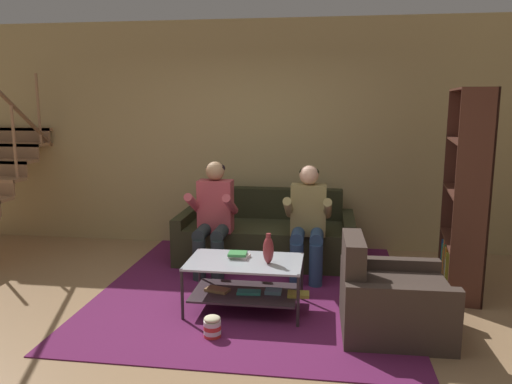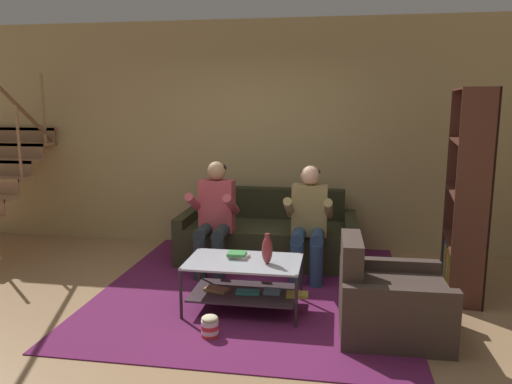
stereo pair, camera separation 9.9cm
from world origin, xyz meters
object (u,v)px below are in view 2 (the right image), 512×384
Objects in this scene: popcorn_tub at (210,326)px; couch at (268,237)px; vase at (267,250)px; bookshelf at (468,215)px; person_seated_left at (215,213)px; book_stack at (238,255)px; person_seated_right at (309,218)px; armchair at (389,302)px; coffee_table at (245,278)px.

couch is at bearing 85.05° from popcorn_tub.
bookshelf reaches higher than vase.
person_seated_left is 1.00m from book_stack.
couch reaches higher than popcorn_tub.
bookshelf is 2.81m from popcorn_tub.
book_stack is at bearing -124.17° from person_seated_right.
couch is at bearing 133.65° from person_seated_right.
couch reaches higher than armchair.
armchair reaches higher than book_stack.
person_seated_left is at bearing 125.83° from vase.
vase is at bearing -54.17° from person_seated_left.
person_seated_left is 2.63m from bookshelf.
person_seated_left is 4.50× the size of vase.
coffee_table is at bearing -43.54° from book_stack.
person_seated_left is (-0.52, -0.54, 0.39)m from couch.
book_stack is (-0.09, 0.08, 0.19)m from coffee_table.
popcorn_tub is at bearing -77.70° from person_seated_left.
coffee_table is at bearing -61.56° from person_seated_left.
armchair is (0.73, -1.23, -0.40)m from person_seated_right.
person_seated_left is 1.68m from popcorn_tub.
bookshelf is 1.53m from armchair.
couch is 11.05× the size of popcorn_tub.
book_stack is 0.78m from popcorn_tub.
book_stack reaches higher than popcorn_tub.
popcorn_tub is (-0.19, -0.58, -0.21)m from coffee_table.
coffee_table is at bearing -117.97° from person_seated_right.
popcorn_tub is at bearing -126.02° from vase.
bookshelf is 2.30× the size of armchair.
book_stack reaches higher than coffee_table.
couch is 1.59m from vase.
armchair reaches higher than coffee_table.
vase is at bearing -82.27° from couch.
bookshelf is at bearing 32.79° from popcorn_tub.
person_seated_right is 1.10× the size of coffee_table.
vase is 1.35× the size of book_stack.
bookshelf is at bearing 20.39° from book_stack.
book_stack is at bearing 136.46° from coffee_table.
armchair is at bearing -12.21° from vase.
person_seated_right reaches higher than vase.
book_stack is 1.09× the size of popcorn_tub.
coffee_table is 1.26× the size of armchair.
armchair reaches higher than vase.
person_seated_right reaches higher than couch.
vase is (0.73, -1.01, -0.08)m from person_seated_left.
person_seated_left reaches higher than coffee_table.
vase is 0.14× the size of bookshelf.
armchair is (1.77, -1.23, -0.41)m from person_seated_left.
person_seated_right is 4.41× the size of vase.
armchair reaches higher than popcorn_tub.
vase is at bearing -23.07° from book_stack.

